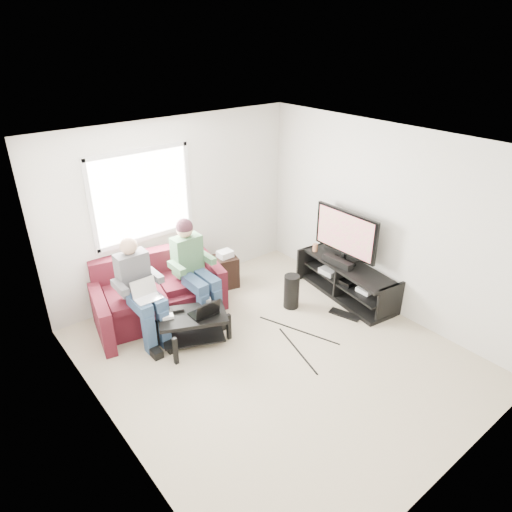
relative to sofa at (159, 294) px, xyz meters
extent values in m
plane|color=#B6A98E|center=(0.65, -1.73, -0.32)|extent=(4.50, 4.50, 0.00)
plane|color=white|center=(0.65, -1.73, 2.28)|extent=(4.50, 4.50, 0.00)
plane|color=silver|center=(0.65, 0.52, 0.98)|extent=(4.50, 0.00, 4.50)
plane|color=silver|center=(0.65, -3.98, 0.98)|extent=(4.50, 0.00, 4.50)
plane|color=silver|center=(-1.35, -1.73, 0.98)|extent=(0.00, 4.50, 4.50)
plane|color=silver|center=(2.65, -1.73, 0.98)|extent=(0.00, 4.50, 4.50)
cube|color=white|center=(0.15, 0.51, 1.28)|extent=(1.40, 0.01, 1.20)
cube|color=silver|center=(0.15, 0.50, 1.28)|extent=(1.48, 0.04, 1.28)
cube|color=#471119|center=(0.00, -0.05, -0.11)|extent=(1.68, 1.12, 0.43)
cube|color=#471119|center=(0.00, 0.31, 0.33)|extent=(1.55, 0.52, 0.44)
cube|color=#471119|center=(-0.85, -0.05, -0.01)|extent=(0.34, 0.93, 0.61)
cube|color=#471119|center=(0.85, -0.05, -0.01)|extent=(0.34, 0.93, 0.61)
cube|color=#471119|center=(-0.38, -0.07, 0.16)|extent=(0.85, 0.83, 0.10)
cube|color=#471119|center=(0.38, -0.07, 0.16)|extent=(0.85, 0.83, 0.10)
cube|color=#324E70|center=(-0.50, -0.49, 0.28)|extent=(0.16, 0.45, 0.14)
cube|color=#324E70|center=(-0.30, -0.49, 0.28)|extent=(0.16, 0.45, 0.14)
cube|color=#324E70|center=(-0.50, -0.68, -0.06)|extent=(0.13, 0.13, 0.53)
cube|color=#324E70|center=(-0.30, -0.68, -0.06)|extent=(0.13, 0.13, 0.53)
cube|color=#4F4E53|center=(-0.40, -0.17, 0.56)|extent=(0.40, 0.22, 0.55)
sphere|color=tan|center=(-0.40, -0.15, 0.93)|extent=(0.22, 0.22, 0.22)
cube|color=#324E70|center=(0.30, -0.49, 0.28)|extent=(0.16, 0.45, 0.14)
cube|color=#324E70|center=(0.50, -0.49, 0.28)|extent=(0.16, 0.45, 0.14)
cube|color=#324E70|center=(0.30, -0.68, -0.06)|extent=(0.13, 0.13, 0.53)
cube|color=#324E70|center=(0.50, -0.68, -0.06)|extent=(0.13, 0.13, 0.53)
cube|color=#555757|center=(0.40, -0.17, 0.56)|extent=(0.40, 0.22, 0.55)
sphere|color=tan|center=(0.40, -0.15, 0.93)|extent=(0.22, 0.22, 0.22)
sphere|color=#341A22|center=(0.40, -0.15, 0.97)|extent=(0.23, 0.23, 0.23)
cube|color=black|center=(0.02, -0.85, 0.08)|extent=(0.99, 0.83, 0.05)
cube|color=black|center=(0.02, -0.85, -0.23)|extent=(0.88, 0.72, 0.02)
cube|color=black|center=(-0.37, -1.08, -0.13)|extent=(0.05, 0.05, 0.38)
cube|color=black|center=(0.42, -1.08, -0.13)|extent=(0.05, 0.05, 0.38)
cube|color=black|center=(-0.37, -0.62, -0.13)|extent=(0.05, 0.05, 0.38)
cube|color=black|center=(0.42, -0.62, -0.13)|extent=(0.05, 0.05, 0.38)
cube|color=silver|center=(-0.26, -0.73, 0.12)|extent=(0.16, 0.13, 0.04)
cube|color=black|center=(-0.08, -0.67, 0.12)|extent=(0.16, 0.13, 0.04)
cube|color=gray|center=(0.32, -0.70, 0.12)|extent=(0.16, 0.14, 0.04)
cube|color=black|center=(2.42, -1.33, 0.19)|extent=(0.70, 1.66, 0.04)
cube|color=black|center=(2.42, -1.33, -0.05)|extent=(0.65, 1.59, 0.03)
cube|color=black|center=(2.42, -1.33, -0.29)|extent=(0.70, 1.66, 0.06)
cube|color=black|center=(2.42, -2.12, -0.05)|extent=(0.48, 0.11, 0.54)
cube|color=black|center=(2.42, -0.55, -0.05)|extent=(0.48, 0.11, 0.54)
cube|color=black|center=(2.42, -1.23, 0.23)|extent=(0.12, 0.40, 0.04)
cube|color=black|center=(2.42, -1.23, 0.31)|extent=(0.06, 0.06, 0.12)
cube|color=black|center=(2.42, -1.23, 0.70)|extent=(0.05, 1.10, 0.65)
cube|color=#C72E58|center=(2.39, -1.23, 0.70)|extent=(0.01, 1.01, 0.58)
cube|color=black|center=(2.30, -1.23, 0.26)|extent=(0.12, 0.50, 0.10)
cylinder|color=#A96C48|center=(2.37, -0.70, 0.27)|extent=(0.08, 0.08, 0.12)
cube|color=silver|center=(2.42, -1.73, -0.01)|extent=(0.30, 0.22, 0.06)
cube|color=gray|center=(2.42, -1.03, 0.00)|extent=(0.34, 0.26, 0.08)
cube|color=black|center=(2.42, -1.38, 0.00)|extent=(0.38, 0.30, 0.07)
cylinder|color=black|center=(1.58, -1.03, -0.07)|extent=(0.22, 0.22, 0.51)
cube|color=black|center=(2.02, -1.68, -0.31)|extent=(0.27, 0.47, 0.02)
cube|color=black|center=(1.19, 0.07, -0.07)|extent=(0.34, 0.34, 0.50)
cube|color=silver|center=(1.19, 0.07, 0.23)|extent=(0.22, 0.18, 0.10)
camera|label=1|loc=(-2.36, -5.10, 3.36)|focal=32.00mm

